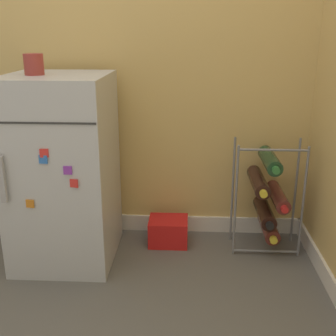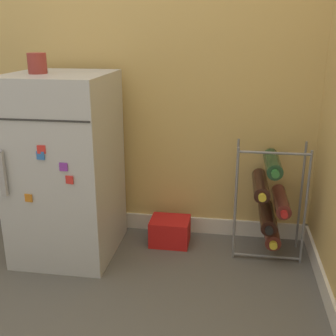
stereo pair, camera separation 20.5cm
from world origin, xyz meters
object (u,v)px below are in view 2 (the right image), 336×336
object	(u,v)px
fridge_top_cup	(37,63)
wine_rack	(270,200)
soda_box	(170,231)
mini_fridge	(66,167)

from	to	relation	value
fridge_top_cup	wine_rack	bearing A→B (deg)	8.08
wine_rack	fridge_top_cup	bearing A→B (deg)	-171.92
fridge_top_cup	soda_box	bearing A→B (deg)	17.10
wine_rack	soda_box	bearing A→B (deg)	177.27
mini_fridge	wine_rack	xyz separation A→B (m)	(1.00, 0.12, -0.16)
mini_fridge	fridge_top_cup	world-z (taller)	fridge_top_cup
wine_rack	fridge_top_cup	xyz separation A→B (m)	(-1.09, -0.15, 0.66)
mini_fridge	fridge_top_cup	distance (m)	0.51
wine_rack	soda_box	size ratio (longest dim) A/B	2.80
soda_box	fridge_top_cup	world-z (taller)	fridge_top_cup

